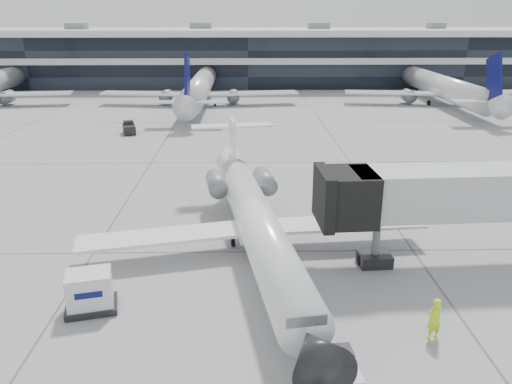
{
  "coord_description": "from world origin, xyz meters",
  "views": [
    {
      "loc": [
        -0.45,
        -28.12,
        13.98
      ],
      "look_at": [
        0.2,
        3.84,
        2.6
      ],
      "focal_mm": 35.0,
      "sensor_mm": 36.0,
      "label": 1
    }
  ],
  "objects_px": {
    "regional_jet": "(256,220)",
    "ramp_worker": "(434,319)",
    "baggage_tug": "(341,371)",
    "cargo_uld": "(90,292)",
    "jet_bridge": "(496,192)"
  },
  "relations": [
    {
      "from": "regional_jet",
      "to": "ramp_worker",
      "type": "bearing_deg",
      "value": -57.78
    },
    {
      "from": "regional_jet",
      "to": "baggage_tug",
      "type": "relative_size",
      "value": 12.19
    },
    {
      "from": "regional_jet",
      "to": "cargo_uld",
      "type": "distance_m",
      "value": 10.6
    },
    {
      "from": "jet_bridge",
      "to": "baggage_tug",
      "type": "distance_m",
      "value": 15.37
    },
    {
      "from": "baggage_tug",
      "to": "cargo_uld",
      "type": "height_order",
      "value": "cargo_uld"
    },
    {
      "from": "jet_bridge",
      "to": "ramp_worker",
      "type": "relative_size",
      "value": 9.06
    },
    {
      "from": "jet_bridge",
      "to": "ramp_worker",
      "type": "distance_m",
      "value": 10.12
    },
    {
      "from": "baggage_tug",
      "to": "cargo_uld",
      "type": "distance_m",
      "value": 12.81
    },
    {
      "from": "regional_jet",
      "to": "jet_bridge",
      "type": "bearing_deg",
      "value": -15.03
    },
    {
      "from": "regional_jet",
      "to": "ramp_worker",
      "type": "relative_size",
      "value": 13.0
    },
    {
      "from": "jet_bridge",
      "to": "regional_jet",
      "type": "bearing_deg",
      "value": 170.43
    },
    {
      "from": "regional_jet",
      "to": "baggage_tug",
      "type": "height_order",
      "value": "regional_jet"
    },
    {
      "from": "ramp_worker",
      "to": "cargo_uld",
      "type": "xyz_separation_m",
      "value": [
        -16.25,
        2.67,
        -0.02
      ]
    },
    {
      "from": "ramp_worker",
      "to": "cargo_uld",
      "type": "bearing_deg",
      "value": -28.43
    },
    {
      "from": "regional_jet",
      "to": "ramp_worker",
      "type": "height_order",
      "value": "regional_jet"
    }
  ]
}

